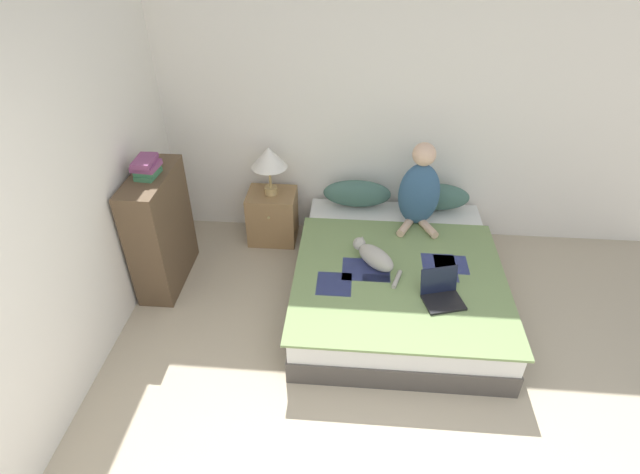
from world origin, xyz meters
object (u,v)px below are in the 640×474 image
Objects in this scene: laptop_open at (442,294)px; book_stack_top at (146,167)px; cat_tabby at (374,256)px; table_lamp at (269,159)px; bed at (397,280)px; pillow_far at (435,197)px; person_sitting at (420,190)px; nightstand at (273,216)px; bookshelf at (160,230)px; pillow_near at (357,194)px.

laptop_open is 1.43× the size of book_stack_top.
cat_tabby is 1.01× the size of table_lamp.
pillow_far is at bearing 66.83° from bed.
book_stack_top is at bearing -140.41° from table_lamp.
bed is 5.71× the size of laptop_open.
nightstand is (-1.35, 0.21, -0.47)m from person_sitting.
nightstand is 1.11m from bookshelf.
bed is at bearing -33.95° from table_lamp.
person_sitting is at bearing -26.00° from pillow_near.
bed is 0.98m from pillow_far.
table_lamp is at bearing 171.42° from person_sitting.
bookshelf is at bearing 151.04° from laptop_open.
book_stack_top is (-0.83, -0.69, 0.86)m from nightstand.
nightstand is 0.49× the size of bookshelf.
pillow_near is at bearing 4.10° from nightstand.
table_lamp is at bearing 39.54° from bookshelf.
pillow_far reaches higher than cat_tabby.
table_lamp is (-1.54, -0.06, 0.36)m from pillow_far.
nightstand is at bearing -175.90° from pillow_near.
cat_tabby is 1.30m from nightstand.
person_sitting is 0.79m from cat_tabby.
pillow_near is 1.34× the size of table_lamp.
person_sitting is 1.06m from laptop_open.
cat_tabby is at bearing -4.76° from book_stack_top.
pillow_far is at bearing 0.00° from pillow_near.
bed is at bearing -106.74° from person_sitting.
nightstand is (-1.54, -0.06, -0.26)m from pillow_far.
table_lamp is at bearing -67.87° from nightstand.
laptop_open reaches higher than bed.
nightstand is at bearing 39.63° from bookshelf.
pillow_near is 0.61× the size of bookshelf.
cat_tabby reaches higher than nightstand.
person_sitting reaches higher than cat_tabby.
cat_tabby is at bearing -79.97° from pillow_near.
book_stack_top is at bearing 151.05° from laptop_open.
book_stack_top is (-1.80, 0.15, 0.65)m from cat_tabby.
laptop_open is at bearing -93.20° from pillow_far.
laptop_open is (0.66, -1.28, -0.08)m from pillow_near.
nightstand is (-0.81, -0.06, -0.26)m from pillow_near.
person_sitting is 1.53× the size of nightstand.
table_lamp is at bearing 124.32° from laptop_open.
table_lamp reaches higher than cat_tabby.
table_lamp is (0.00, -0.00, 0.62)m from nightstand.
cat_tabby is 0.94× the size of nightstand.
book_stack_top is at bearing -155.52° from pillow_near.
bookshelf is (-1.65, -0.75, 0.00)m from pillow_near.
bookshelf is at bearing -140.46° from table_lamp.
bed is 0.98m from pillow_near.
pillow_far is at bearing -75.16° from cat_tabby.
laptop_open is (0.12, -1.01, -0.30)m from person_sitting.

